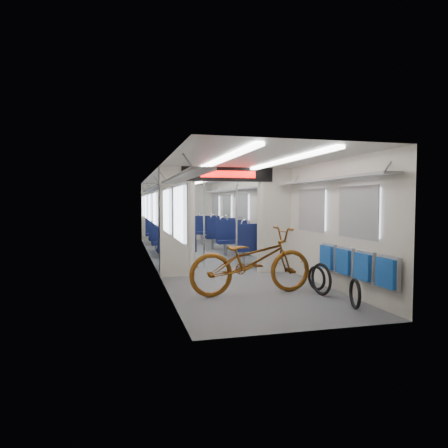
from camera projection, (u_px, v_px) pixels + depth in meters
name	position (u px, v px, depth m)	size (l,w,h in m)	color
carriage	(210.00, 204.00, 10.30)	(12.00, 12.02, 2.31)	#515456
bicycle	(252.00, 261.00, 6.73)	(0.75, 2.16, 1.13)	brown
flip_bench	(354.00, 264.00, 6.31)	(0.12, 2.07, 0.48)	gray
bike_hoop_a	(355.00, 295.00, 5.81)	(0.45, 0.45, 0.05)	black
bike_hoop_b	(321.00, 281.00, 6.67)	(0.54, 0.54, 0.05)	black
bike_hoop_c	(317.00, 279.00, 7.04)	(0.44, 0.44, 0.05)	black
seat_bay_near_left	(172.00, 240.00, 10.52)	(0.92, 2.14, 1.12)	#0E153E
seat_bay_near_right	(242.00, 239.00, 10.79)	(0.95, 2.24, 1.15)	#0E153E
seat_bay_far_left	(161.00, 232.00, 13.49)	(0.92, 2.14, 1.12)	#0E153E
seat_bay_far_right	(213.00, 230.00, 14.15)	(0.95, 2.26, 1.16)	#0E153E
stanchion_near_left	(204.00, 219.00, 9.37)	(0.04, 0.04, 2.30)	silver
stanchion_near_right	(237.00, 220.00, 9.29)	(0.04, 0.04, 2.30)	silver
stanchion_far_left	(183.00, 215.00, 12.19)	(0.04, 0.04, 2.30)	silver
stanchion_far_right	(204.00, 215.00, 12.52)	(0.04, 0.04, 2.30)	silver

